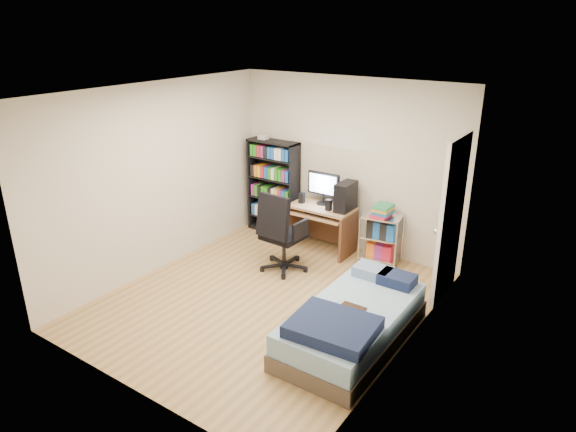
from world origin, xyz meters
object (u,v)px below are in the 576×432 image
Objects in this scene: media_shelf at (273,186)px; computer_desk at (329,211)px; bed at (352,323)px; office_chair at (282,246)px.

media_shelf is 1.13m from computer_desk.
computer_desk reaches higher than bed.
media_shelf reaches higher than bed.
bed is at bearing -39.32° from media_shelf.
computer_desk is 0.62× the size of bed.
bed is (1.58, -0.97, -0.12)m from office_chair.
office_chair is (0.90, -1.06, -0.41)m from media_shelf.
media_shelf is at bearing 133.42° from office_chair.
media_shelf is 3.25m from bed.
computer_desk is at bearing 126.20° from bed.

